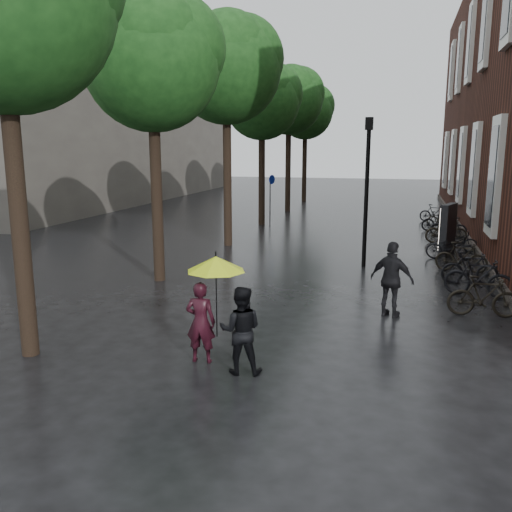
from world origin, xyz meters
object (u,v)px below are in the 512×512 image
(person_burgundy, at_px, (201,322))
(lamp_post, at_px, (367,178))
(person_black, at_px, (241,330))
(pedestrian_walking, at_px, (392,280))
(parked_bicycles, at_px, (453,240))
(ad_lightbox, at_px, (448,229))

(person_burgundy, height_order, lamp_post, lamp_post)
(person_black, bearing_deg, lamp_post, -109.84)
(pedestrian_walking, xyz_separation_m, parked_bicycles, (2.05, 8.46, -0.42))
(pedestrian_walking, relative_size, ad_lightbox, 0.95)
(person_burgundy, bearing_deg, person_black, 156.77)
(ad_lightbox, bearing_deg, person_black, -89.83)
(person_burgundy, distance_m, parked_bicycles, 13.27)
(person_black, bearing_deg, ad_lightbox, -120.36)
(person_black, height_order, ad_lightbox, ad_lightbox)
(person_black, distance_m, lamp_post, 9.61)
(person_burgundy, bearing_deg, lamp_post, -108.99)
(person_black, distance_m, ad_lightbox, 12.67)
(pedestrian_walking, distance_m, parked_bicycles, 8.72)
(person_burgundy, xyz_separation_m, pedestrian_walking, (3.31, 3.67, 0.13))
(person_black, height_order, pedestrian_walking, pedestrian_walking)
(person_burgundy, distance_m, pedestrian_walking, 4.94)
(ad_lightbox, bearing_deg, pedestrian_walking, -82.89)
(person_burgundy, relative_size, lamp_post, 0.32)
(person_burgundy, distance_m, ad_lightbox, 12.72)
(person_black, relative_size, lamp_post, 0.33)
(person_burgundy, bearing_deg, pedestrian_walking, -136.47)
(person_black, height_order, lamp_post, lamp_post)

